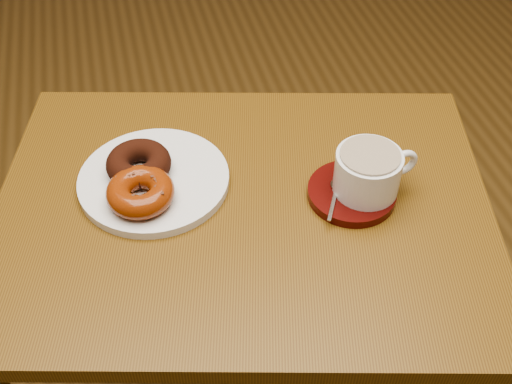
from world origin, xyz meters
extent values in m
plane|color=brown|center=(0.00, 0.00, 0.00)|extent=(6.00, 6.00, 0.00)
cube|color=brown|center=(0.02, -0.18, 0.68)|extent=(0.85, 0.71, 0.03)
cylinder|color=#4F3916|center=(-0.25, 0.13, 0.33)|extent=(0.04, 0.04, 0.66)
cylinder|color=#4F3916|center=(0.39, -0.03, 0.33)|extent=(0.04, 0.04, 0.66)
cylinder|color=silver|center=(-0.11, -0.10, 0.70)|extent=(0.27, 0.27, 0.01)
torus|color=black|center=(-0.13, -0.09, 0.72)|extent=(0.14, 0.14, 0.04)
torus|color=maroon|center=(-0.13, -0.15, 0.72)|extent=(0.11, 0.11, 0.04)
cube|color=#4B2819|center=(-0.10, -0.15, 0.74)|extent=(0.01, 0.00, 0.00)
cube|color=#4B2819|center=(-0.10, -0.14, 0.74)|extent=(0.01, 0.01, 0.00)
cube|color=#4B2819|center=(-0.11, -0.13, 0.74)|extent=(0.01, 0.01, 0.00)
cube|color=#4B2819|center=(-0.12, -0.12, 0.74)|extent=(0.01, 0.01, 0.00)
cube|color=#4B2819|center=(-0.13, -0.12, 0.74)|extent=(0.00, 0.01, 0.00)
cube|color=#4B2819|center=(-0.15, -0.12, 0.74)|extent=(0.01, 0.01, 0.00)
cube|color=#4B2819|center=(-0.15, -0.13, 0.74)|extent=(0.01, 0.01, 0.00)
cube|color=#4B2819|center=(-0.16, -0.14, 0.74)|extent=(0.01, 0.01, 0.00)
cube|color=#4B2819|center=(-0.16, -0.16, 0.74)|extent=(0.01, 0.01, 0.00)
cube|color=#4B2819|center=(-0.15, -0.17, 0.74)|extent=(0.01, 0.01, 0.00)
cube|color=#4B2819|center=(-0.15, -0.18, 0.74)|extent=(0.01, 0.01, 0.00)
cube|color=#4B2819|center=(-0.13, -0.18, 0.74)|extent=(0.00, 0.01, 0.00)
cube|color=#4B2819|center=(-0.12, -0.18, 0.74)|extent=(0.01, 0.01, 0.00)
cube|color=#4B2819|center=(-0.11, -0.17, 0.74)|extent=(0.01, 0.01, 0.00)
cube|color=#4B2819|center=(-0.10, -0.16, 0.74)|extent=(0.01, 0.01, 0.00)
cylinder|color=#3D0A08|center=(0.18, -0.20, 0.70)|extent=(0.16, 0.16, 0.01)
cylinder|color=silver|center=(0.20, -0.20, 0.74)|extent=(0.10, 0.10, 0.06)
cylinder|color=#54361C|center=(0.20, -0.20, 0.77)|extent=(0.09, 0.09, 0.00)
torus|color=silver|center=(0.25, -0.20, 0.74)|extent=(0.05, 0.01, 0.05)
ellipsoid|color=silver|center=(0.16, -0.19, 0.71)|extent=(0.02, 0.03, 0.01)
cube|color=silver|center=(0.14, -0.22, 0.71)|extent=(0.04, 0.06, 0.00)
camera|label=1|loc=(-0.12, -0.82, 1.37)|focal=45.00mm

